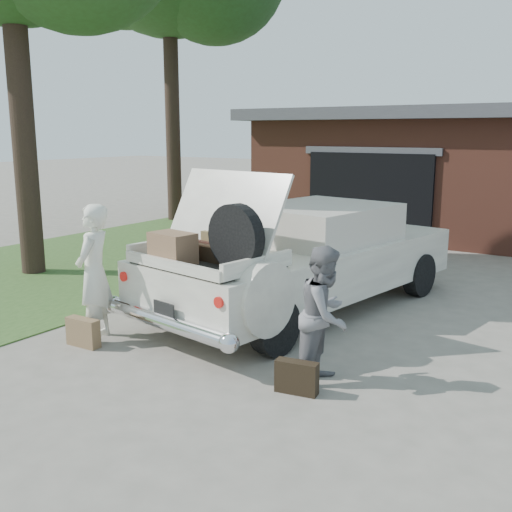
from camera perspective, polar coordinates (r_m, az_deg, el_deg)
The scene contains 8 objects.
ground at distance 7.73m, azimuth -2.46°, elevation -8.78°, with size 90.00×90.00×0.00m, color gray.
grass_strip at distance 13.44m, azimuth -14.17°, elevation -0.18°, with size 6.00×16.00×0.02m, color #2D4C1E.
house at distance 17.67m, azimuth 22.73°, elevation 7.50°, with size 12.80×7.80×3.30m.
sedan at distance 9.20m, azimuth 4.60°, elevation -0.08°, with size 3.03×5.88×2.20m.
woman_left at distance 8.07m, azimuth -15.17°, elevation -1.58°, with size 0.66×0.43×1.81m, color white.
woman_right at distance 6.55m, azimuth 6.61°, elevation -5.61°, with size 0.74×0.58×1.53m, color slate.
suitcase_left at distance 8.05m, azimuth -16.14°, elevation -7.00°, with size 0.48×0.15×0.37m, color olive.
suitcase_right at distance 6.44m, azimuth 3.89°, elevation -11.45°, with size 0.46×0.14×0.35m, color black.
Camera 1 is at (4.23, -5.87, 2.71)m, focal length 42.00 mm.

